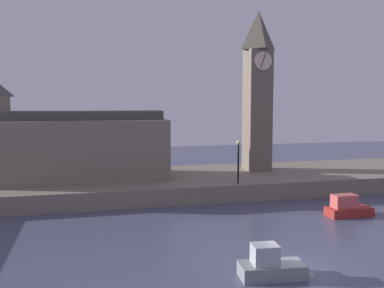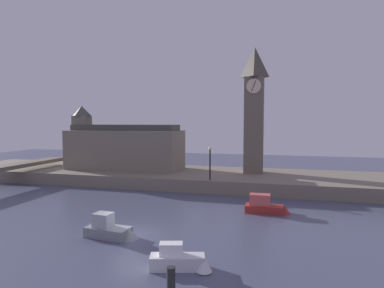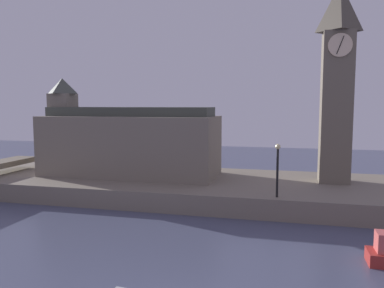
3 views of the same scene
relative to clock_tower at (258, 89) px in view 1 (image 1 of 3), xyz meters
The scene contains 7 objects.
ground_plane 24.47m from the clock_tower, 108.06° to the right, with size 120.00×120.00×0.00m, color #474C66.
far_embankment 11.46m from the clock_tower, 169.15° to the right, with size 70.00×12.00×1.50m, color slate.
clock_tower is the anchor object (origin of this frame).
parliament_hall 18.73m from the clock_tower, behind, with size 15.70×6.20×8.81m.
streetlamp 9.81m from the clock_tower, 123.99° to the right, with size 0.36×0.36×3.69m.
boat_cruiser_grey 25.34m from the clock_tower, 110.07° to the right, with size 3.89×1.75×1.67m.
boat_dinghy_red 16.19m from the clock_tower, 80.61° to the right, with size 3.98×1.46×1.68m.
Camera 1 is at (-10.03, -19.33, 8.46)m, focal length 40.28 mm.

